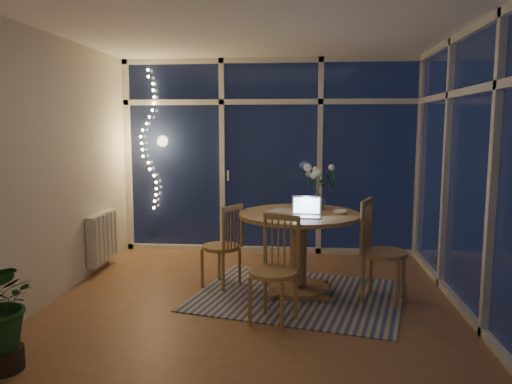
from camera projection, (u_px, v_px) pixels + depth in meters
The scene contains 25 objects.
floor at pixel (257, 301), 4.93m from camera, with size 4.00×4.00×0.00m, color brown.
ceiling at pixel (257, 29), 4.59m from camera, with size 4.00×4.00×0.00m, color white.
wall_back at pixel (271, 157), 6.73m from camera, with size 4.00×0.04×2.60m, color silver.
wall_front at pixel (223, 201), 2.78m from camera, with size 4.00×0.04×2.60m, color silver.
wall_left at pixel (57, 168), 4.95m from camera, with size 0.04×4.00×2.60m, color silver.
wall_right at pixel (474, 171), 4.57m from camera, with size 0.04×4.00×2.60m, color silver.
window_wall_back at pixel (271, 157), 6.69m from camera, with size 4.00×0.10×2.60m, color silver.
window_wall_right at pixel (469, 171), 4.57m from camera, with size 0.10×4.00×2.60m, color silver.
radiator at pixel (102, 237), 5.95m from camera, with size 0.10×0.70×0.58m, color silver.
fairy_lights at pixel (149, 140), 6.74m from camera, with size 0.24×0.10×1.85m, color #EAAF5D, non-canonical shape.
garden_patio at pixel (306, 216), 9.82m from camera, with size 12.00×6.00×0.10m, color black.
garden_fence at pixel (282, 166), 10.24m from camera, with size 11.00×0.08×1.80m, color #352113.
neighbour_roof at pixel (299, 107), 13.00m from camera, with size 7.00×3.00×2.20m, color #2F3339.
garden_shrubs at pixel (228, 202), 8.30m from camera, with size 0.90×0.90×0.90m, color black.
rug at pixel (298, 295), 5.06m from camera, with size 2.02×1.62×0.01m, color #B7AA95.
dining_table at pixel (299, 253), 5.11m from camera, with size 1.23×1.23×0.84m, color olive.
chair_left at pixel (221, 245), 5.32m from camera, with size 0.42×0.42×0.91m, color olive.
chair_right at pixel (384, 251), 4.85m from camera, with size 0.47×0.47×1.02m, color olive.
chair_front at pixel (273, 270), 4.31m from camera, with size 0.44×0.44×0.95m, color olive.
laptop at pixel (306, 206), 4.80m from camera, with size 0.29×0.25×0.21m, color silver, non-canonical shape.
flower_vase at pixel (317, 199), 5.30m from camera, with size 0.20×0.20×0.21m, color silver.
bowl at pixel (340, 212), 5.00m from camera, with size 0.15×0.15×0.04m, color white.
newspapers at pixel (288, 211), 5.14m from camera, with size 0.36×0.27×0.01m, color silver.
phone at pixel (310, 216), 4.88m from camera, with size 0.10×0.05×0.01m, color black.
potted_plant at pixel (1, 319), 3.48m from camera, with size 0.54×0.47×0.76m, color #17411D.
Camera 1 is at (0.45, -4.72, 1.72)m, focal length 35.00 mm.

